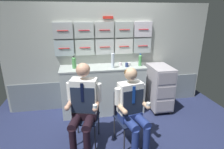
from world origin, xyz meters
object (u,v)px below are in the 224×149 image
(service_trolley, at_px, (159,87))
(folding_chair_left, at_px, (86,110))
(folding_chair_right, at_px, (127,111))
(water_bottle_tall, at_px, (113,60))
(coffee_cup_spare, at_px, (120,64))
(crew_member_left, at_px, (83,103))
(crew_member_right, at_px, (133,106))

(service_trolley, distance_m, folding_chair_left, 1.69)
(folding_chair_right, distance_m, water_bottle_tall, 1.04)
(folding_chair_right, distance_m, coffee_cup_spare, 1.11)
(coffee_cup_spare, bearing_deg, service_trolley, -9.23)
(crew_member_left, relative_size, crew_member_right, 1.05)
(folding_chair_right, bearing_deg, service_trolley, 43.05)
(crew_member_left, height_order, folding_chair_right, crew_member_left)
(water_bottle_tall, xyz_separation_m, coffee_cup_spare, (0.18, 0.15, -0.12))
(crew_member_right, bearing_deg, folding_chair_right, 102.78)
(service_trolley, bearing_deg, folding_chair_left, -155.58)
(service_trolley, relative_size, water_bottle_tall, 2.95)
(crew_member_left, xyz_separation_m, coffee_cup_spare, (0.77, 0.98, 0.29))
(crew_member_right, xyz_separation_m, water_bottle_tall, (-0.11, 0.98, 0.45))
(folding_chair_left, xyz_separation_m, crew_member_left, (-0.04, -0.15, 0.21))
(folding_chair_left, xyz_separation_m, folding_chair_right, (0.63, -0.15, 0.00))
(water_bottle_tall, bearing_deg, crew_member_right, -83.53)
(crew_member_right, relative_size, coffee_cup_spare, 20.31)
(folding_chair_left, height_order, crew_member_left, crew_member_left)
(water_bottle_tall, bearing_deg, coffee_cup_spare, 39.86)
(folding_chair_right, height_order, coffee_cup_spare, coffee_cup_spare)
(coffee_cup_spare, bearing_deg, folding_chair_right, -96.18)
(folding_chair_left, height_order, water_bottle_tall, water_bottle_tall)
(crew_member_left, xyz_separation_m, water_bottle_tall, (0.59, 0.83, 0.41))
(crew_member_left, distance_m, folding_chair_right, 0.70)
(coffee_cup_spare, bearing_deg, crew_member_left, -128.31)
(folding_chair_left, bearing_deg, service_trolley, 24.42)
(folding_chair_left, distance_m, crew_member_left, 0.26)
(service_trolley, relative_size, crew_member_right, 0.76)
(folding_chair_left, distance_m, coffee_cup_spare, 1.21)
(folding_chair_right, relative_size, crew_member_right, 0.67)
(folding_chair_left, xyz_separation_m, water_bottle_tall, (0.55, 0.68, 0.62))
(folding_chair_left, bearing_deg, crew_member_left, -104.89)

